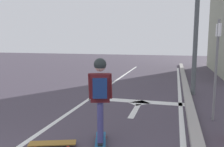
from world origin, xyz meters
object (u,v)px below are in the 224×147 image
at_px(skater, 100,90).
at_px(street_sign_post, 217,56).
at_px(skateboard, 101,140).
at_px(spare_skateboard, 52,143).

relative_size(skater, street_sign_post, 0.64).
bearing_deg(skateboard, street_sign_post, 41.37).
height_order(skater, street_sign_post, street_sign_post).
distance_m(skateboard, spare_skateboard, 0.91).
height_order(skater, spare_skateboard, skater).
relative_size(skateboard, street_sign_post, 0.33).
height_order(skateboard, skater, skater).
bearing_deg(skater, skateboard, 106.29).
xyz_separation_m(skateboard, spare_skateboard, (-0.83, -0.36, -0.00)).
bearing_deg(spare_skateboard, skateboard, 23.16).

